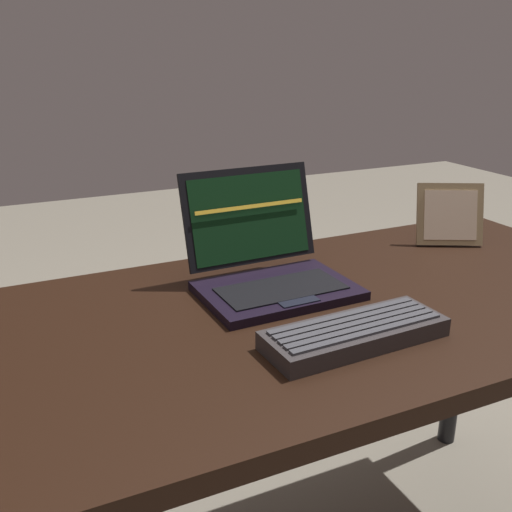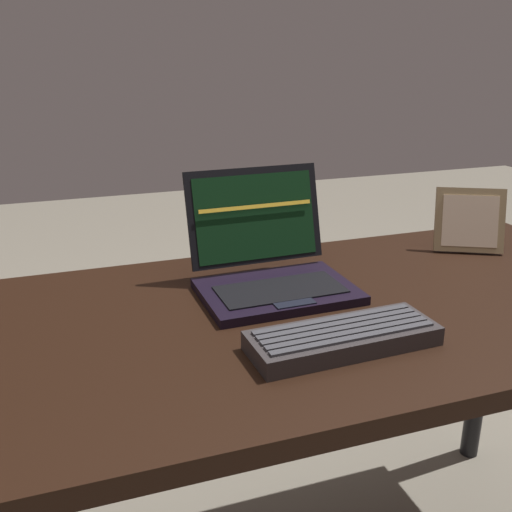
# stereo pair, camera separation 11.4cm
# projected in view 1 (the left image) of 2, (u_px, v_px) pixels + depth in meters

# --- Properties ---
(desk) EXTENTS (1.43, 0.70, 0.72)m
(desk) POSITION_uv_depth(u_px,v_px,m) (326.00, 340.00, 1.16)
(desk) COLOR black
(desk) RESTS_ON ground
(laptop_front) EXTENTS (0.30, 0.27, 0.23)m
(laptop_front) POSITION_uv_depth(u_px,v_px,m) (269.00, 266.00, 1.18)
(laptop_front) COLOR black
(laptop_front) RESTS_ON desk
(external_keyboard) EXTENTS (0.32, 0.12, 0.04)m
(external_keyboard) POSITION_uv_depth(u_px,v_px,m) (355.00, 333.00, 0.97)
(external_keyboard) COLOR #2F2A2B
(external_keyboard) RESTS_ON desk
(photo_frame) EXTENTS (0.17, 0.12, 0.15)m
(photo_frame) POSITION_uv_depth(u_px,v_px,m) (450.00, 215.00, 1.44)
(photo_frame) COLOR #8B744F
(photo_frame) RESTS_ON desk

